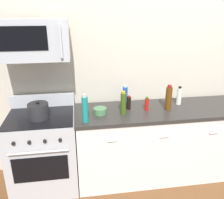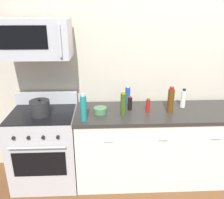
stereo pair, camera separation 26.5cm
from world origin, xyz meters
name	(u,v)px [view 1 (the left image)]	position (x,y,z in m)	size (l,w,h in m)	color
ground_plane	(172,170)	(0.00, 0.00, 0.00)	(6.74, 6.74, 0.00)	brown
back_wall	(170,65)	(0.00, 0.41, 1.35)	(5.61, 0.10, 2.70)	beige
counter_unit	(176,141)	(0.00, 0.00, 0.46)	(2.52, 0.66, 0.92)	silver
range_oven	(44,151)	(-1.64, 0.00, 0.47)	(0.76, 0.69, 1.07)	#B7BABF
microwave	(32,39)	(-1.64, 0.05, 1.75)	(0.74, 0.44, 0.40)	#B7BABF
bottle_soda_blue	(125,95)	(-0.63, 0.22, 1.04)	(0.06, 0.06, 0.25)	#1E4CA5
bottle_vinegar_white	(179,96)	(0.03, 0.11, 1.03)	(0.06, 0.06, 0.23)	silver
bottle_olive_oil	(123,103)	(-0.71, -0.08, 1.05)	(0.06, 0.06, 0.27)	#385114
bottle_hot_sauce_red	(147,104)	(-0.42, -0.02, 1.00)	(0.05, 0.05, 0.17)	#B21914
bottle_soy_sauce_dark	(129,103)	(-0.62, 0.05, 1.00)	(0.05, 0.05, 0.17)	black
bottle_wine_amber	(169,98)	(-0.16, -0.04, 1.06)	(0.07, 0.07, 0.30)	#59330F
bottle_sparkling_teal	(85,109)	(-1.14, -0.21, 1.06)	(0.07, 0.07, 0.31)	#197F7A
bowl_green_glaze	(100,111)	(-0.97, -0.03, 0.96)	(0.15, 0.15, 0.07)	#477A4C
stockpot	(38,111)	(-1.64, -0.05, 1.01)	(0.22, 0.22, 0.20)	#262628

